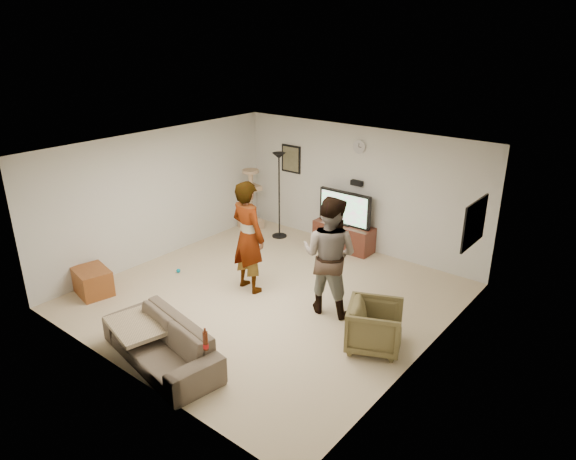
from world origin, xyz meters
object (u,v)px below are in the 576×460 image
Objects in this scene: floor_lamp at (279,196)px; person_left at (248,237)px; beer_bottle at (206,341)px; side_table at (93,281)px; tv at (345,208)px; armchair at (375,326)px; tv_stand at (344,236)px; person_right at (329,255)px; cat_tree at (250,199)px; sofa at (161,343)px.

person_left reaches higher than floor_lamp.
side_table is at bearing 171.67° from beer_bottle.
beer_bottle is at bearing -8.33° from side_table.
tv reaches higher than armchair.
person_right is at bearing -62.55° from tv_stand.
beer_bottle reaches higher than armchair.
armchair is 4.81m from side_table.
side_table is at bearing 85.18° from armchair.
cat_tree is at bearing -171.82° from tv_stand.
armchair is at bearing 61.09° from beer_bottle.
person_left is at bearing 112.29° from sofa.
tv reaches higher than side_table.
tv_stand is at bearing 12.92° from floor_lamp.
floor_lamp reaches higher than tv_stand.
tv is 2.53m from person_right.
floor_lamp is at bearing 119.94° from sofa.
cat_tree reaches higher than tv_stand.
sofa is 2.52m from side_table.
sofa is 7.98× the size of beer_bottle.
armchair is at bearing -49.96° from tv_stand.
armchair is (1.11, -0.47, -0.61)m from person_right.
person_right is at bearing -36.28° from floor_lamp.
person_right is at bearing -29.02° from cat_tree.
cat_tree reaches higher than side_table.
floor_lamp is 0.97× the size of person_right.
side_table is at bearing -101.68° from floor_lamp.
floor_lamp is 4.45m from armchair.
tv is at bearing 103.15° from beer_bottle.
tv is 4.84m from sofa.
sofa is at bearing 111.06° from armchair.
beer_bottle reaches higher than sofa.
tv is 3.58m from armchair.
tv_stand is 1.68× the size of armchair.
cat_tree is 1.84× the size of armchair.
tv_stand is 0.91× the size of cat_tree.
cat_tree is 5.14m from sofa.
floor_lamp reaches higher than sofa.
sofa is at bearing -87.56° from tv.
person_right is at bearing 42.90° from armchair.
beer_bottle is (1.12, -4.80, 0.44)m from tv_stand.
person_left is (1.98, -2.18, 0.28)m from cat_tree.
floor_lamp reaches higher than beer_bottle.
side_table is at bearing -117.69° from tv_stand.
floor_lamp reaches higher than side_table.
floor_lamp is 0.88m from cat_tree.
tv_stand is 4.95m from beer_bottle.
armchair is at bearing -177.25° from person_left.
beer_bottle is at bearing -60.21° from floor_lamp.
person_left is 2.76m from side_table.
tv is (0.00, 0.00, 0.61)m from tv_stand.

